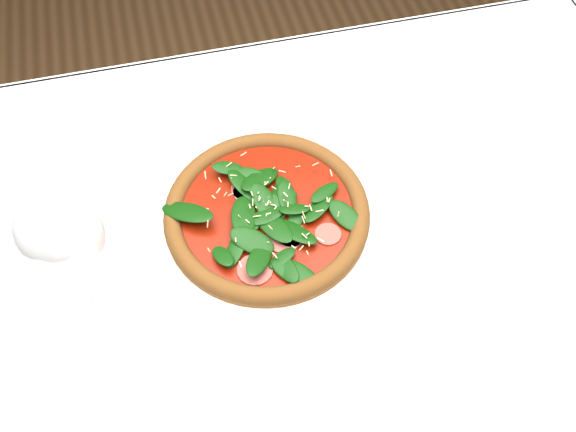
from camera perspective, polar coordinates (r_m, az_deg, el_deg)
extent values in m
plane|color=brown|center=(1.53, 0.63, -17.62)|extent=(6.00, 6.00, 0.00)
cube|color=white|center=(0.86, 1.07, -3.18)|extent=(1.20, 0.80, 0.04)
cylinder|color=#4E391F|center=(1.51, 17.72, 4.42)|extent=(0.06, 0.06, 0.71)
cube|color=white|center=(1.18, -3.98, 10.71)|extent=(1.20, 0.01, 0.22)
cylinder|color=white|center=(0.86, -1.86, -0.31)|extent=(0.32, 0.32, 0.01)
torus|color=white|center=(0.86, -1.86, -0.17)|extent=(0.32, 0.32, 0.01)
cylinder|color=#945623|center=(0.85, -1.88, 0.07)|extent=(0.32, 0.32, 0.01)
torus|color=#9F5E24|center=(0.85, -1.89, 0.35)|extent=(0.32, 0.32, 0.02)
cylinder|color=#8D1605|center=(0.85, -1.89, 0.35)|extent=(0.26, 0.26, 0.00)
cylinder|color=#A64F42|center=(0.85, -1.90, 0.49)|extent=(0.23, 0.23, 0.00)
ellipsoid|color=#0F3D0B|center=(0.84, -1.91, 0.85)|extent=(0.25, 0.25, 0.02)
cylinder|color=beige|center=(0.83, -1.92, 1.06)|extent=(0.23, 0.23, 0.00)
cylinder|color=white|center=(0.83, -16.50, -7.79)|extent=(0.08, 0.08, 0.00)
cylinder|color=white|center=(0.78, -17.48, -5.87)|extent=(0.01, 0.01, 0.11)
ellipsoid|color=white|center=(0.70, -19.60, -1.69)|extent=(0.09, 0.09, 0.12)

